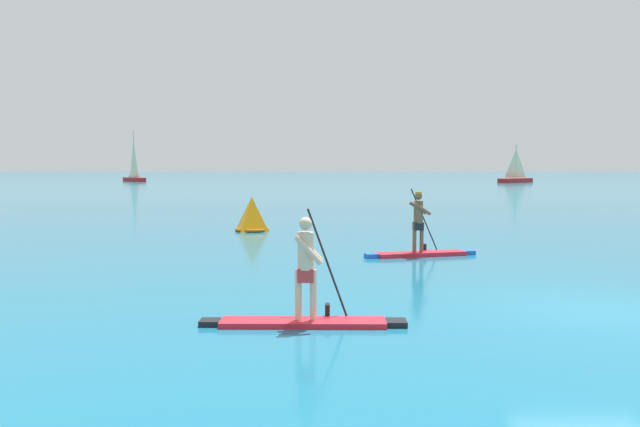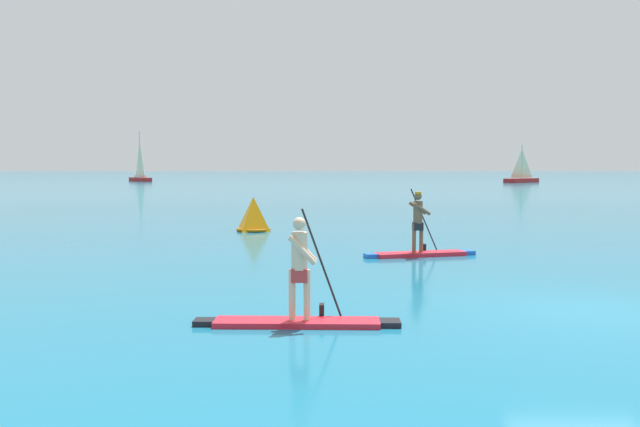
{
  "view_description": "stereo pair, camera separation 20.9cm",
  "coord_description": "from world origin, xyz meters",
  "px_view_note": "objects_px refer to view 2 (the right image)",
  "views": [
    {
      "loc": [
        -4.77,
        -11.81,
        2.6
      ],
      "look_at": [
        -5.04,
        8.38,
        1.1
      ],
      "focal_mm": 37.54,
      "sensor_mm": 36.0,
      "label": 1
    },
    {
      "loc": [
        -4.56,
        -11.81,
        2.6
      ],
      "look_at": [
        -5.04,
        8.38,
        1.1
      ],
      "focal_mm": 37.54,
      "sensor_mm": 36.0,
      "label": 2
    }
  ],
  "objects_px": {
    "sailboat_right_horizon": "(521,178)",
    "paddleboarder_mid_center": "(420,242)",
    "race_marker_buoy": "(253,216)",
    "paddleboarder_near_left": "(299,300)",
    "sailboat_left_horizon": "(140,175)"
  },
  "relations": [
    {
      "from": "paddleboarder_near_left",
      "to": "sailboat_left_horizon",
      "type": "height_order",
      "value": "sailboat_left_horizon"
    },
    {
      "from": "paddleboarder_near_left",
      "to": "paddleboarder_mid_center",
      "type": "xyz_separation_m",
      "value": [
        2.96,
        8.18,
        -0.02
      ]
    },
    {
      "from": "paddleboarder_near_left",
      "to": "sailboat_left_horizon",
      "type": "distance_m",
      "value": 92.98
    },
    {
      "from": "sailboat_left_horizon",
      "to": "race_marker_buoy",
      "type": "bearing_deg",
      "value": -17.42
    },
    {
      "from": "paddleboarder_near_left",
      "to": "sailboat_right_horizon",
      "type": "distance_m",
      "value": 87.35
    },
    {
      "from": "paddleboarder_near_left",
      "to": "paddleboarder_mid_center",
      "type": "height_order",
      "value": "paddleboarder_mid_center"
    },
    {
      "from": "paddleboarder_mid_center",
      "to": "sailboat_right_horizon",
      "type": "relative_size",
      "value": 0.56
    },
    {
      "from": "paddleboarder_mid_center",
      "to": "race_marker_buoy",
      "type": "xyz_separation_m",
      "value": [
        -5.56,
        6.94,
        0.2
      ]
    },
    {
      "from": "paddleboarder_near_left",
      "to": "paddleboarder_mid_center",
      "type": "bearing_deg",
      "value": 70.01
    },
    {
      "from": "paddleboarder_mid_center",
      "to": "sailboat_right_horizon",
      "type": "xyz_separation_m",
      "value": [
        23.53,
        75.06,
        0.2
      ]
    },
    {
      "from": "paddleboarder_mid_center",
      "to": "sailboat_right_horizon",
      "type": "distance_m",
      "value": 78.66
    },
    {
      "from": "sailboat_right_horizon",
      "to": "paddleboarder_near_left",
      "type": "bearing_deg",
      "value": 29.16
    },
    {
      "from": "race_marker_buoy",
      "to": "sailboat_left_horizon",
      "type": "relative_size",
      "value": 0.2
    },
    {
      "from": "sailboat_right_horizon",
      "to": "paddleboarder_mid_center",
      "type": "bearing_deg",
      "value": 29.4
    },
    {
      "from": "race_marker_buoy",
      "to": "sailboat_right_horizon",
      "type": "bearing_deg",
      "value": 66.88
    }
  ]
}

